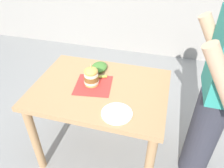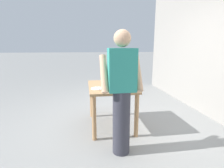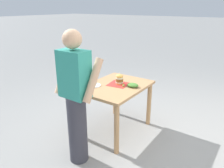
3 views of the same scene
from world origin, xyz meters
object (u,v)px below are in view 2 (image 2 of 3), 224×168
(sandwich, at_px, (111,80))
(diner_across_table, at_px, (122,92))
(patio_table, at_px, (111,93))
(pickle_spear, at_px, (118,84))
(side_plate_with_forks, at_px, (97,88))
(side_salad, at_px, (123,83))

(sandwich, height_order, diner_across_table, diner_across_table)
(diner_across_table, bearing_deg, sandwich, -90.27)
(patio_table, bearing_deg, diner_across_table, 90.71)
(sandwich, relative_size, pickle_spear, 2.50)
(sandwich, xyz_separation_m, side_plate_with_forks, (0.28, 0.29, -0.08))
(sandwich, relative_size, diner_across_table, 0.11)
(side_plate_with_forks, relative_size, side_salad, 1.22)
(pickle_spear, bearing_deg, patio_table, 9.16)
(side_salad, xyz_separation_m, diner_across_table, (0.23, 0.96, 0.08))
(patio_table, height_order, diner_across_table, diner_across_table)
(patio_table, bearing_deg, pickle_spear, -170.84)
(pickle_spear, height_order, side_plate_with_forks, pickle_spear)
(sandwich, distance_m, diner_across_table, 0.95)
(patio_table, xyz_separation_m, side_salad, (-0.24, -0.09, 0.16))
(patio_table, relative_size, side_plate_with_forks, 4.95)
(patio_table, relative_size, side_salad, 6.05)
(sandwich, height_order, side_salad, sandwich)
(side_plate_with_forks, xyz_separation_m, diner_across_table, (-0.28, 0.66, 0.10))
(patio_table, distance_m, pickle_spear, 0.20)
(patio_table, relative_size, pickle_spear, 14.12)
(patio_table, distance_m, side_salad, 0.31)
(pickle_spear, relative_size, diner_across_table, 0.05)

